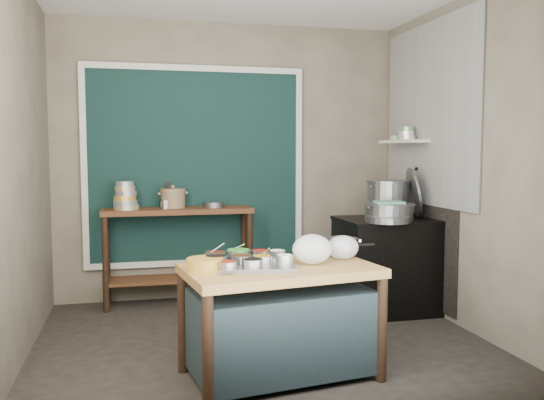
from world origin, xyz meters
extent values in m
cube|color=#2C2822|center=(0.00, 0.00, -0.01)|extent=(3.50, 3.00, 0.02)
cube|color=#786F5C|center=(0.00, 1.51, 1.40)|extent=(3.50, 0.02, 2.80)
cube|color=#786F5C|center=(-1.76, 0.00, 1.40)|extent=(0.02, 3.00, 2.80)
cube|color=#786F5C|center=(1.76, 0.00, 1.40)|extent=(0.02, 3.00, 2.80)
cube|color=black|center=(-0.35, 1.47, 1.35)|extent=(2.10, 0.02, 1.90)
cube|color=#B2B2AA|center=(1.74, 0.55, 1.85)|extent=(0.02, 1.70, 1.70)
cube|color=black|center=(1.74, 0.65, 0.70)|extent=(0.01, 1.30, 1.30)
cube|color=beige|center=(1.63, 0.85, 1.60)|extent=(0.22, 0.70, 0.03)
cube|color=olive|center=(-0.03, -0.75, 0.38)|extent=(1.34, 0.89, 0.75)
cube|color=#513117|center=(-0.55, 1.28, 0.47)|extent=(1.45, 0.40, 0.95)
cube|color=black|center=(1.35, 0.55, 0.42)|extent=(0.90, 0.68, 0.85)
cube|color=black|center=(1.35, 0.55, 0.86)|extent=(0.92, 0.69, 0.03)
cube|color=gray|center=(-0.25, -0.73, 0.76)|extent=(0.68, 0.54, 0.03)
cylinder|color=gray|center=(-0.13, -0.60, 0.81)|extent=(0.13, 0.13, 0.06)
cylinder|color=gray|center=(-0.30, -0.76, 0.81)|extent=(0.14, 0.14, 0.06)
cylinder|color=gray|center=(-0.44, -0.60, 0.81)|extent=(0.14, 0.14, 0.06)
cylinder|color=gray|center=(-0.02, -0.60, 0.80)|extent=(0.12, 0.12, 0.05)
cylinder|color=gray|center=(-0.41, -0.90, 0.80)|extent=(0.12, 0.12, 0.05)
cylinder|color=silver|center=(-0.01, -0.77, 0.80)|extent=(0.11, 0.11, 0.05)
cylinder|color=gray|center=(-0.46, -0.75, 0.81)|extent=(0.15, 0.15, 0.06)
cylinder|color=gray|center=(-0.29, -0.60, 0.81)|extent=(0.17, 0.17, 0.07)
cylinder|color=gray|center=(-0.25, -0.89, 0.81)|extent=(0.13, 0.13, 0.06)
cylinder|color=gray|center=(-0.16, -0.79, 0.81)|extent=(0.13, 0.13, 0.06)
cylinder|color=gold|center=(-0.54, -0.82, 0.79)|extent=(0.25, 0.25, 0.09)
ellipsoid|color=white|center=(0.19, -0.73, 0.85)|extent=(0.27, 0.23, 0.20)
ellipsoid|color=white|center=(0.45, -0.62, 0.83)|extent=(0.25, 0.22, 0.17)
cylinder|color=tan|center=(-1.04, 1.25, 0.97)|extent=(0.24, 0.24, 0.05)
cylinder|color=gray|center=(-1.04, 1.25, 1.02)|extent=(0.23, 0.23, 0.05)
cylinder|color=gold|center=(-1.04, 1.25, 1.06)|extent=(0.21, 0.21, 0.05)
cylinder|color=gray|center=(-1.04, 1.25, 1.11)|extent=(0.20, 0.20, 0.05)
cylinder|color=tan|center=(-1.04, 1.25, 1.15)|extent=(0.19, 0.19, 0.05)
cylinder|color=gray|center=(-1.04, 1.25, 1.20)|extent=(0.17, 0.17, 0.05)
cylinder|color=gray|center=(-0.67, 1.28, 0.99)|extent=(0.15, 0.15, 0.08)
cylinder|color=gray|center=(-0.19, 1.28, 0.98)|extent=(0.25, 0.25, 0.05)
cylinder|color=gray|center=(1.63, 0.60, 1.11)|extent=(0.24, 0.49, 0.47)
cube|color=#63AF8F|center=(1.28, 0.42, 1.04)|extent=(0.28, 0.23, 0.02)
cylinder|color=gray|center=(1.21, 0.29, 0.91)|extent=(0.50, 0.50, 0.05)
cylinder|color=silver|center=(1.63, 0.79, 1.64)|extent=(0.16, 0.16, 0.04)
cylinder|color=silver|center=(1.63, 0.79, 1.68)|extent=(0.15, 0.15, 0.04)
cylinder|color=gray|center=(1.63, 0.79, 1.72)|extent=(0.14, 0.14, 0.04)
cylinder|color=gray|center=(1.63, 1.02, 1.64)|extent=(0.15, 0.15, 0.04)
camera|label=1|loc=(-0.96, -4.38, 1.51)|focal=38.00mm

